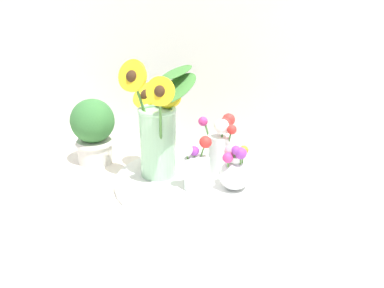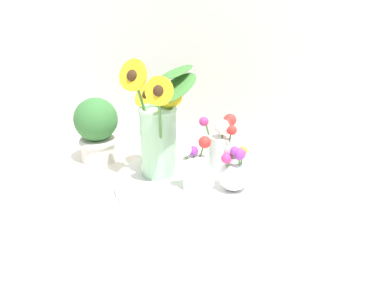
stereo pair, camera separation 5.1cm
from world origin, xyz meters
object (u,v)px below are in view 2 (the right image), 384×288
Objects in this scene: serving_tray at (192,181)px; vase_bulb_right at (234,171)px; vase_small_back at (221,146)px; potted_plant at (96,128)px; mason_jar_sunflowers at (157,128)px; vase_small_center at (195,168)px.

vase_bulb_right reaches higher than serving_tray.
vase_small_back reaches higher than vase_bulb_right.
vase_small_back is 0.82× the size of potted_plant.
mason_jar_sunflowers is 0.19m from vase_small_back.
vase_bulb_right is 0.48m from potted_plant.
mason_jar_sunflowers is at bearing -11.29° from potted_plant.
mason_jar_sunflowers reaches higher than vase_small_center.
vase_small_back reaches higher than serving_tray.
vase_small_center reaches higher than serving_tray.
mason_jar_sunflowers is 2.34× the size of vase_small_center.
potted_plant is at bearing 173.54° from vase_bulb_right.
vase_small_back is at bearing 46.96° from serving_tray.
serving_tray is 0.13m from vase_small_back.
vase_bulb_right is 0.78× the size of vase_small_back.
serving_tray is at bearing -133.04° from vase_small_back.
mason_jar_sunflowers is at bearing 163.64° from vase_small_center.
potted_plant is (-0.41, -0.03, 0.00)m from vase_small_back.
serving_tray is at bearing -5.91° from potted_plant.
vase_bulb_right is at bearing -1.23° from mason_jar_sunflowers.
mason_jar_sunflowers reaches higher than vase_small_back.
mason_jar_sunflowers is at bearing -154.04° from vase_small_back.
vase_small_back is (-0.07, 0.08, 0.03)m from vase_bulb_right.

